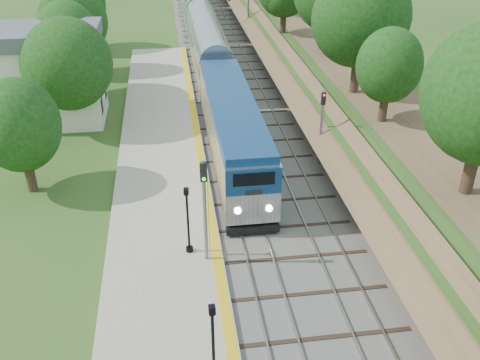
{
  "coord_description": "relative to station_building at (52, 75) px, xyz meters",
  "views": [
    {
      "loc": [
        -4.28,
        -14.97,
        18.46
      ],
      "look_at": [
        -0.5,
        12.36,
        2.8
      ],
      "focal_mm": 40.0,
      "sensor_mm": 36.0,
      "label": 1
    }
  ],
  "objects": [
    {
      "name": "train",
      "position": [
        14.0,
        32.82,
        -1.67
      ],
      "size": [
        3.22,
        107.13,
        4.74
      ],
      "color": "black",
      "rests_on": "trackbed"
    },
    {
      "name": "signal_farside",
      "position": [
        20.2,
        -11.28,
        -0.55
      ],
      "size": [
        0.31,
        0.24,
        5.59
      ],
      "color": "slate",
      "rests_on": "ground"
    },
    {
      "name": "signal_gantry",
      "position": [
        16.47,
        24.99,
        0.73
      ],
      "size": [
        8.4,
        0.38,
        6.2
      ],
      "color": "slate",
      "rests_on": "ground"
    },
    {
      "name": "signal_platform",
      "position": [
        11.1,
        -21.75,
        -0.03
      ],
      "size": [
        0.35,
        0.28,
        5.99
      ],
      "color": "slate",
      "rests_on": "platform"
    },
    {
      "name": "platform",
      "position": [
        8.8,
        -14.0,
        -3.9
      ],
      "size": [
        6.4,
        68.0,
        0.38
      ],
      "primitive_type": "cube",
      "color": "#A29782",
      "rests_on": "ground"
    },
    {
      "name": "trackbed",
      "position": [
        16.0,
        30.0,
        -4.02
      ],
      "size": [
        9.5,
        170.0,
        0.28
      ],
      "color": "#4C4944",
      "rests_on": "ground"
    },
    {
      "name": "trees_behind_platform",
      "position": [
        2.83,
        -9.33,
        0.44
      ],
      "size": [
        7.82,
        53.32,
        7.21
      ],
      "color": "#332316",
      "rests_on": "ground"
    },
    {
      "name": "lamppost_far",
      "position": [
        10.21,
        -20.95,
        -1.9
      ],
      "size": [
        0.4,
        0.4,
        4.04
      ],
      "color": "black",
      "rests_on": "platform"
    },
    {
      "name": "station_building",
      "position": [
        0.0,
        0.0,
        0.0
      ],
      "size": [
        8.6,
        6.6,
        8.0
      ],
      "color": "silver",
      "rests_on": "ground"
    },
    {
      "name": "lamppost_mid",
      "position": [
        10.73,
        -29.94,
        -1.87
      ],
      "size": [
        0.41,
        0.41,
        4.12
      ],
      "color": "black",
      "rests_on": "platform"
    },
    {
      "name": "embankment",
      "position": [
        24.35,
        30.0,
        -2.14
      ],
      "size": [
        10.64,
        170.0,
        11.7
      ],
      "color": "brown",
      "rests_on": "ground"
    },
    {
      "name": "yellow_stripe",
      "position": [
        11.65,
        -14.0,
        -3.7
      ],
      "size": [
        0.55,
        68.0,
        0.01
      ],
      "primitive_type": "cube",
      "color": "gold",
      "rests_on": "platform"
    }
  ]
}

